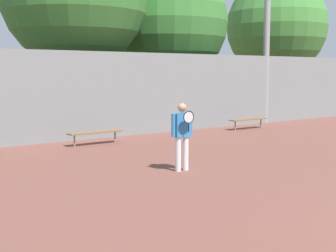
{
  "coord_description": "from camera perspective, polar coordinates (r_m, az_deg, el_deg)",
  "views": [
    {
      "loc": [
        -7.92,
        -1.81,
        2.46
      ],
      "look_at": [
        -0.45,
        8.43,
        0.98
      ],
      "focal_mm": 50.0,
      "sensor_mm": 36.0,
      "label": 1
    }
  ],
  "objects": [
    {
      "name": "back_fence",
      "position": [
        17.29,
        -8.83,
        3.72
      ],
      "size": [
        29.76,
        0.06,
        3.19
      ],
      "color": "gray",
      "rests_on": "ground_plane"
    },
    {
      "name": "tree_green_broad",
      "position": [
        31.58,
        13.09,
        11.72
      ],
      "size": [
        6.43,
        6.43,
        8.56
      ],
      "color": "brown",
      "rests_on": "ground_plane"
    },
    {
      "name": "bench_adjacent_court",
      "position": [
        20.36,
        9.77,
        0.76
      ],
      "size": [
        1.95,
        0.4,
        0.44
      ],
      "color": "brown",
      "rests_on": "ground_plane"
    },
    {
      "name": "tree_dark_dense",
      "position": [
        23.65,
        -0.05,
        12.51
      ],
      "size": [
        5.93,
        5.93,
        7.84
      ],
      "color": "brown",
      "rests_on": "ground_plane"
    },
    {
      "name": "tennis_player",
      "position": [
        11.54,
        1.74,
        -0.76
      ],
      "size": [
        0.61,
        0.41,
        1.69
      ],
      "rotation": [
        0.0,
        0.0,
        -0.05
      ],
      "color": "silver",
      "rests_on": "ground_plane"
    },
    {
      "name": "light_pole_far_right",
      "position": [
        23.14,
        11.98,
        12.53
      ],
      "size": [
        0.9,
        0.6,
        8.58
      ],
      "color": "#939399",
      "rests_on": "ground_plane"
    },
    {
      "name": "bench_by_gate",
      "position": [
        15.97,
        -8.86,
        -0.84
      ],
      "size": [
        1.91,
        0.4,
        0.44
      ],
      "color": "brown",
      "rests_on": "ground_plane"
    }
  ]
}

